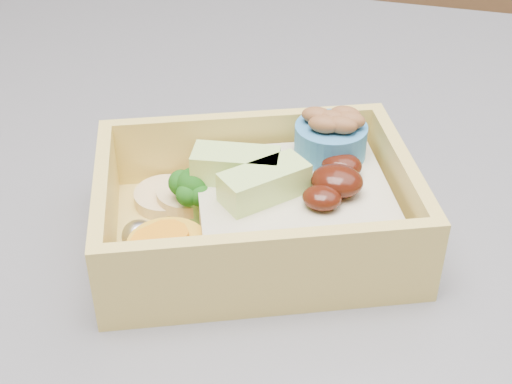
# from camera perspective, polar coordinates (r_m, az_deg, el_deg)

# --- Properties ---
(bento_box) EXTENTS (0.20, 0.17, 0.06)m
(bento_box) POSITION_cam_1_polar(r_m,az_deg,el_deg) (0.38, 0.75, -1.11)
(bento_box) COLOR #E4C55E
(bento_box) RESTS_ON island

